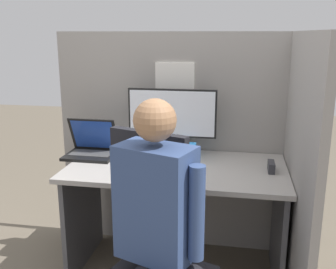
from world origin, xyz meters
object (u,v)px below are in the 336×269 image
at_px(laptop, 91,149).
at_px(stapler, 271,167).
at_px(monitor, 172,115).
at_px(person, 158,226).
at_px(paper_box, 172,150).
at_px(carrot_toy, 174,171).
at_px(office_chair, 153,247).

height_order(laptop, stapler, laptop).
relative_size(monitor, person, 0.46).
bearing_deg(paper_box, laptop, -168.91).
distance_m(monitor, person, 1.05).
bearing_deg(laptop, monitor, 11.38).
relative_size(carrot_toy, person, 0.12).
bearing_deg(paper_box, stapler, -17.74).
xyz_separation_m(paper_box, office_chair, (0.05, -0.84, -0.25)).
distance_m(monitor, laptop, 0.60).
xyz_separation_m(monitor, stapler, (0.65, -0.21, -0.25)).
relative_size(laptop, carrot_toy, 2.13).
bearing_deg(stapler, office_chair, -133.48).
bearing_deg(paper_box, person, -83.71).
xyz_separation_m(laptop, person, (0.65, -0.90, -0.06)).
distance_m(laptop, office_chair, 0.97).
bearing_deg(carrot_toy, person, -86.89).
bearing_deg(monitor, laptop, -168.62).
height_order(carrot_toy, office_chair, office_chair).
height_order(laptop, carrot_toy, laptop).
distance_m(monitor, office_chair, 0.97).
xyz_separation_m(monitor, person, (0.11, -1.00, -0.29)).
relative_size(paper_box, person, 0.24).
distance_m(paper_box, office_chair, 0.87).
relative_size(laptop, stapler, 2.74).
height_order(carrot_toy, person, person).
bearing_deg(person, laptop, 125.91).
bearing_deg(person, carrot_toy, 93.11).
bearing_deg(carrot_toy, monitor, 101.57).
bearing_deg(stapler, person, -124.05).
height_order(paper_box, office_chair, office_chair).
xyz_separation_m(laptop, carrot_toy, (0.61, -0.26, -0.03)).
relative_size(laptop, office_chair, 0.30).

